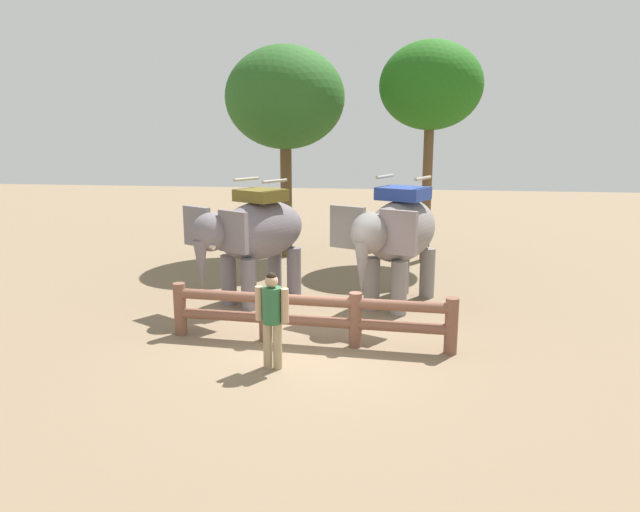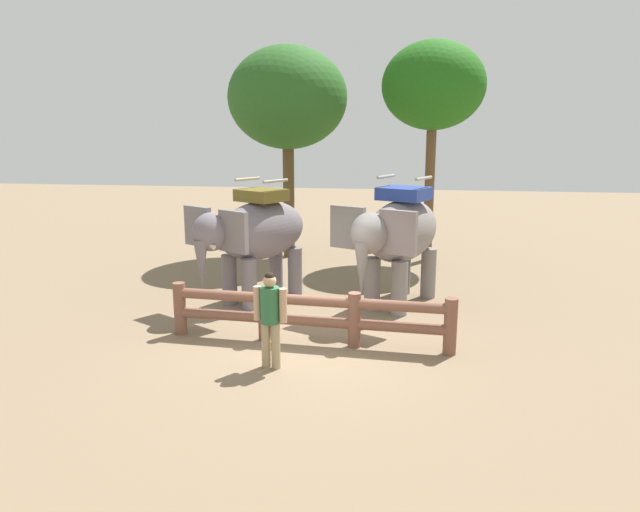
{
  "view_description": "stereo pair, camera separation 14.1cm",
  "coord_description": "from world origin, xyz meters",
  "px_view_note": "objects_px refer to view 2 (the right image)",
  "views": [
    {
      "loc": [
        1.65,
        -10.02,
        3.98
      ],
      "look_at": [
        0.0,
        1.69,
        1.4
      ],
      "focal_mm": 32.48,
      "sensor_mm": 36.0,
      "label": 1
    },
    {
      "loc": [
        1.79,
        -10.0,
        3.98
      ],
      "look_at": [
        0.0,
        1.69,
        1.4
      ],
      "focal_mm": 32.48,
      "sensor_mm": 36.0,
      "label": 2
    }
  ],
  "objects_px": {
    "elephant_near_left": "(256,234)",
    "tourist_woman_in_black": "(270,313)",
    "tree_back_center": "(288,99)",
    "tree_far_left": "(433,87)",
    "log_fence": "(309,313)",
    "elephant_center": "(398,235)"
  },
  "relations": [
    {
      "from": "tourist_woman_in_black",
      "to": "tree_back_center",
      "type": "distance_m",
      "value": 9.81
    },
    {
      "from": "elephant_center",
      "to": "tourist_woman_in_black",
      "type": "relative_size",
      "value": 2.09
    },
    {
      "from": "elephant_near_left",
      "to": "tree_far_left",
      "type": "bearing_deg",
      "value": 50.88
    },
    {
      "from": "elephant_center",
      "to": "tourist_woman_in_black",
      "type": "height_order",
      "value": "elephant_center"
    },
    {
      "from": "elephant_center",
      "to": "tourist_woman_in_black",
      "type": "distance_m",
      "value": 4.48
    },
    {
      "from": "log_fence",
      "to": "tree_far_left",
      "type": "xyz_separation_m",
      "value": [
        2.41,
        7.63,
        4.61
      ]
    },
    {
      "from": "tree_back_center",
      "to": "log_fence",
      "type": "bearing_deg",
      "value": -75.66
    },
    {
      "from": "tree_far_left",
      "to": "tree_back_center",
      "type": "bearing_deg",
      "value": 180.0
    },
    {
      "from": "elephant_near_left",
      "to": "tree_far_left",
      "type": "height_order",
      "value": "tree_far_left"
    },
    {
      "from": "elephant_near_left",
      "to": "tourist_woman_in_black",
      "type": "distance_m",
      "value": 4.06
    },
    {
      "from": "log_fence",
      "to": "tree_far_left",
      "type": "distance_m",
      "value": 9.24
    },
    {
      "from": "log_fence",
      "to": "tree_back_center",
      "type": "bearing_deg",
      "value": 104.34
    },
    {
      "from": "tourist_woman_in_black",
      "to": "tree_back_center",
      "type": "height_order",
      "value": "tree_back_center"
    },
    {
      "from": "elephant_near_left",
      "to": "tourist_woman_in_black",
      "type": "relative_size",
      "value": 1.99
    },
    {
      "from": "tourist_woman_in_black",
      "to": "tree_far_left",
      "type": "distance_m",
      "value": 10.23
    },
    {
      "from": "elephant_near_left",
      "to": "tree_back_center",
      "type": "height_order",
      "value": "tree_back_center"
    },
    {
      "from": "log_fence",
      "to": "tourist_woman_in_black",
      "type": "bearing_deg",
      "value": -109.7
    },
    {
      "from": "elephant_center",
      "to": "tree_far_left",
      "type": "height_order",
      "value": "tree_far_left"
    },
    {
      "from": "tourist_woman_in_black",
      "to": "tree_far_left",
      "type": "xyz_separation_m",
      "value": [
        2.85,
        8.86,
        4.24
      ]
    },
    {
      "from": "elephant_near_left",
      "to": "tree_far_left",
      "type": "distance_m",
      "value": 7.43
    },
    {
      "from": "log_fence",
      "to": "tourist_woman_in_black",
      "type": "distance_m",
      "value": 1.36
    },
    {
      "from": "log_fence",
      "to": "elephant_near_left",
      "type": "bearing_deg",
      "value": 123.2
    }
  ]
}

